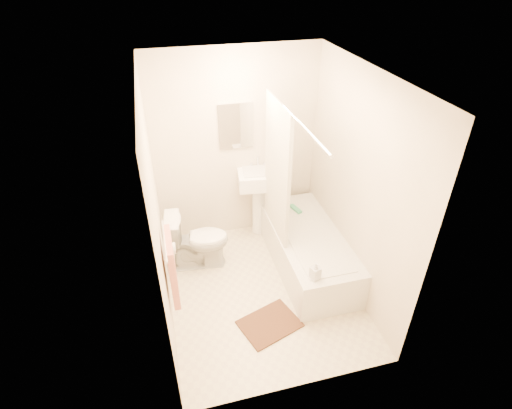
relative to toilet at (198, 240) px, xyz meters
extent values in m
plane|color=beige|center=(0.61, -0.63, -0.35)|extent=(2.40, 2.40, 0.00)
plane|color=white|center=(0.61, -0.63, 2.05)|extent=(2.40, 2.40, 0.00)
cube|color=beige|center=(0.61, 0.57, 0.85)|extent=(2.00, 0.02, 2.40)
cube|color=beige|center=(-0.39, -0.63, 0.85)|extent=(0.02, 2.40, 2.40)
cube|color=beige|center=(1.61, -0.63, 0.85)|extent=(0.02, 2.40, 2.40)
cube|color=white|center=(0.61, 0.55, 1.15)|extent=(0.40, 0.03, 0.55)
cylinder|color=silver|center=(0.91, -0.53, 1.65)|extent=(0.03, 1.70, 0.03)
cube|color=silver|center=(0.91, -0.13, 0.87)|extent=(0.04, 0.80, 1.55)
cylinder|color=silver|center=(-0.35, -0.88, 0.75)|extent=(0.02, 0.60, 0.02)
cube|color=#CC7266|center=(-0.32, -0.88, 0.43)|extent=(0.06, 0.45, 0.66)
cylinder|color=white|center=(-0.32, -0.51, 0.35)|extent=(0.11, 0.12, 0.12)
imported|color=white|center=(0.00, 0.00, 0.00)|extent=(0.76, 0.48, 0.71)
cube|color=#482417|center=(0.56, -1.12, -0.34)|extent=(0.68, 0.59, 0.02)
imported|color=silver|center=(1.04, -1.05, 0.22)|extent=(0.11, 0.11, 0.20)
cube|color=#45AF7A|center=(1.25, 0.14, 0.14)|extent=(0.11, 0.21, 0.04)
camera|label=1|loc=(-0.27, -3.74, 2.93)|focal=28.00mm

